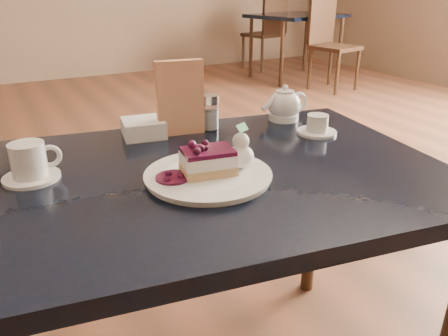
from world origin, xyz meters
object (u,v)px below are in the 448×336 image
cheesecake_slice (208,161)px  bg_table_far_right (293,73)px  main_table (203,199)px  dessert_plate (208,176)px  coffee_set (30,163)px  tea_set (291,110)px

cheesecake_slice → bg_table_far_right: bearing=59.6°
bg_table_far_right → main_table: bearing=-141.8°
dessert_plate → coffee_set: coffee_set is taller
bg_table_far_right → coffee_set: bearing=-146.0°
tea_set → main_table: bearing=-153.1°
coffee_set → tea_set: bearing=5.1°
dessert_plate → tea_set: tea_set is taller
cheesecake_slice → coffee_set: bearing=161.2°
cheesecake_slice → coffee_set: coffee_set is taller
main_table → cheesecake_slice: cheesecake_slice is taller
dessert_plate → bg_table_far_right: 4.54m
dessert_plate → tea_set: size_ratio=1.03×
main_table → bg_table_far_right: (2.88, 3.40, -0.54)m
main_table → cheesecake_slice: bearing=-90.0°
dessert_plate → tea_set: (0.39, 0.24, 0.03)m
tea_set → bg_table_far_right: (2.49, 3.21, -0.65)m
dessert_plate → main_table: bearing=80.5°
coffee_set → tea_set: (0.72, 0.06, 0.00)m
main_table → bg_table_far_right: 4.49m
coffee_set → main_table: bearing=-21.5°
coffee_set → bg_table_far_right: coffee_set is taller
tea_set → bg_table_far_right: 4.11m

